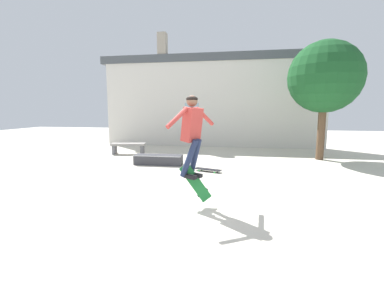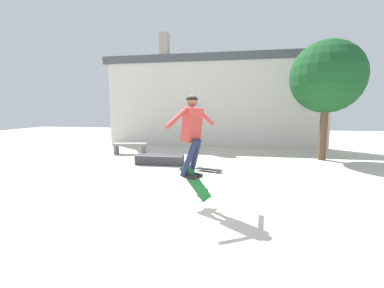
{
  "view_description": "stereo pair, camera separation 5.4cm",
  "coord_description": "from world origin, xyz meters",
  "px_view_note": "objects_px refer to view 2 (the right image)",
  "views": [
    {
      "loc": [
        1.32,
        -4.94,
        1.87
      ],
      "look_at": [
        0.49,
        -0.16,
        1.22
      ],
      "focal_mm": 24.0,
      "sensor_mm": 36.0,
      "label": 1
    },
    {
      "loc": [
        1.37,
        -4.93,
        1.87
      ],
      "look_at": [
        0.49,
        -0.16,
        1.22
      ],
      "focal_mm": 24.0,
      "sensor_mm": 36.0,
      "label": 2
    }
  ],
  "objects_px": {
    "tree_right": "(327,77)",
    "skater": "(192,129)",
    "park_bench": "(130,146)",
    "skate_ledge": "(160,160)",
    "skateboard_flipping": "(195,182)",
    "skateboard_resting": "(209,169)"
  },
  "relations": [
    {
      "from": "tree_right",
      "to": "skater",
      "type": "relative_size",
      "value": 2.77
    },
    {
      "from": "park_bench",
      "to": "skate_ledge",
      "type": "xyz_separation_m",
      "value": [
        1.88,
        -1.82,
        -0.16
      ]
    },
    {
      "from": "skateboard_flipping",
      "to": "skateboard_resting",
      "type": "relative_size",
      "value": 0.88
    },
    {
      "from": "park_bench",
      "to": "skater",
      "type": "xyz_separation_m",
      "value": [
        3.67,
        -5.34,
        1.18
      ]
    },
    {
      "from": "tree_right",
      "to": "skater",
      "type": "bearing_deg",
      "value": -125.87
    },
    {
      "from": "tree_right",
      "to": "skate_ledge",
      "type": "relative_size",
      "value": 2.64
    },
    {
      "from": "skateboard_resting",
      "to": "skateboard_flipping",
      "type": "bearing_deg",
      "value": -72.12
    },
    {
      "from": "park_bench",
      "to": "skateboard_resting",
      "type": "distance_m",
      "value": 4.47
    },
    {
      "from": "skate_ledge",
      "to": "skateboard_flipping",
      "type": "height_order",
      "value": "skateboard_flipping"
    },
    {
      "from": "skateboard_flipping",
      "to": "park_bench",
      "type": "bearing_deg",
      "value": 132.42
    },
    {
      "from": "tree_right",
      "to": "skater",
      "type": "distance_m",
      "value": 6.91
    },
    {
      "from": "park_bench",
      "to": "skateboard_resting",
      "type": "relative_size",
      "value": 1.73
    },
    {
      "from": "tree_right",
      "to": "skateboard_resting",
      "type": "xyz_separation_m",
      "value": [
        -3.94,
        -2.65,
        -2.96
      ]
    },
    {
      "from": "skateboard_resting",
      "to": "skate_ledge",
      "type": "bearing_deg",
      "value": 174.72
    },
    {
      "from": "park_bench",
      "to": "skateboard_resting",
      "type": "height_order",
      "value": "park_bench"
    },
    {
      "from": "skater",
      "to": "skateboard_resting",
      "type": "xyz_separation_m",
      "value": [
        0.0,
        2.8,
        -1.44
      ]
    },
    {
      "from": "park_bench",
      "to": "skate_ledge",
      "type": "bearing_deg",
      "value": -54.8
    },
    {
      "from": "tree_right",
      "to": "skateboard_flipping",
      "type": "bearing_deg",
      "value": -125.46
    },
    {
      "from": "tree_right",
      "to": "skateboard_flipping",
      "type": "height_order",
      "value": "tree_right"
    },
    {
      "from": "skate_ledge",
      "to": "skateboard_resting",
      "type": "distance_m",
      "value": 1.93
    },
    {
      "from": "skateboard_flipping",
      "to": "tree_right",
      "type": "bearing_deg",
      "value": 61.98
    },
    {
      "from": "skate_ledge",
      "to": "skater",
      "type": "relative_size",
      "value": 1.05
    }
  ]
}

